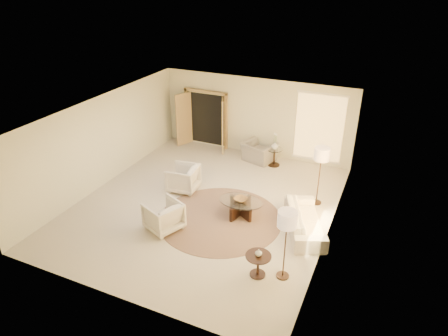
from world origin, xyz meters
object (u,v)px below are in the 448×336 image
at_px(floor_lamp_near, 322,156).
at_px(end_table, 258,262).
at_px(side_vase, 275,146).
at_px(armchair_right, 163,215).
at_px(bowl, 241,199).
at_px(armchair_left, 183,177).
at_px(sofa, 305,220).
at_px(accent_chair, 259,149).
at_px(floor_lamp_far, 287,222).
at_px(end_vase, 259,253).
at_px(coffee_table, 240,206).
at_px(side_table, 274,155).

bearing_deg(floor_lamp_near, end_table, -98.40).
bearing_deg(side_vase, armchair_right, -107.36).
bearing_deg(bowl, armchair_left, 164.79).
height_order(sofa, end_table, sofa).
bearing_deg(accent_chair, side_vase, -174.07).
xyz_separation_m(armchair_left, armchair_right, (0.54, -2.00, -0.01)).
relative_size(floor_lamp_near, bowl, 4.96).
bearing_deg(end_table, armchair_right, 166.79).
distance_m(end_table, floor_lamp_far, 1.22).
bearing_deg(end_vase, coffee_table, 121.18).
bearing_deg(end_vase, floor_lamp_near, 81.60).
bearing_deg(bowl, floor_lamp_near, 39.78).
xyz_separation_m(armchair_right, coffee_table, (1.59, 1.42, -0.15)).
distance_m(side_table, floor_lamp_far, 5.69).
bearing_deg(end_vase, floor_lamp_far, 18.93).
distance_m(sofa, bowl, 1.80).
distance_m(accent_chair, bowl, 3.54).
relative_size(accent_chair, end_vase, 6.41).
relative_size(coffee_table, bowl, 4.56).
relative_size(end_table, bowl, 1.62).
bearing_deg(accent_chair, coffee_table, 118.19).
bearing_deg(side_table, floor_lamp_near, -44.52).
distance_m(coffee_table, end_vase, 2.46).
bearing_deg(end_table, side_table, 104.07).
relative_size(accent_chair, end_table, 1.83).
bearing_deg(coffee_table, sofa, 0.97).
bearing_deg(accent_chair, end_table, 126.13).
bearing_deg(sofa, armchair_left, 58.96).
bearing_deg(floor_lamp_near, bowl, -140.22).
relative_size(armchair_left, side_table, 1.42).
xyz_separation_m(accent_chair, floor_lamp_far, (2.51, -5.37, 1.00)).
xyz_separation_m(armchair_right, end_table, (2.85, -0.67, -0.06)).
bearing_deg(bowl, sofa, 0.97).
xyz_separation_m(coffee_table, floor_lamp_near, (1.79, 1.49, 1.22)).
bearing_deg(end_table, sofa, 75.98).
bearing_deg(sofa, coffee_table, 67.90).
bearing_deg(floor_lamp_far, armchair_left, 147.66).
bearing_deg(side_table, bowl, -88.30).
distance_m(armchair_right, end_table, 2.93).
bearing_deg(armchair_left, side_table, 137.09).
bearing_deg(sofa, bowl, 67.90).
xyz_separation_m(side_table, floor_lamp_far, (1.89, -5.26, 1.08)).
relative_size(floor_lamp_near, side_vase, 6.88).
bearing_deg(armchair_right, coffee_table, 155.28).
relative_size(armchair_right, accent_chair, 0.82).
distance_m(floor_lamp_far, end_vase, 1.00).
height_order(coffee_table, side_vase, side_vase).
bearing_deg(coffee_table, end_table, -58.82).
distance_m(armchair_left, accent_chair, 3.22).
bearing_deg(floor_lamp_far, armchair_right, 171.78).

